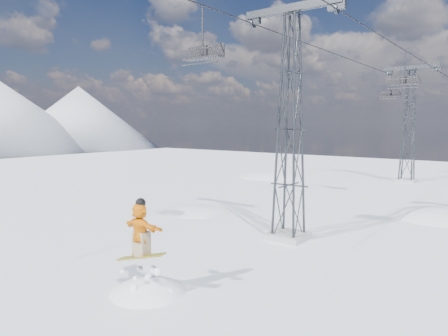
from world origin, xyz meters
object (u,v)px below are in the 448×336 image
at_px(snowboarder_jump, 149,336).
at_px(lift_tower_near, 290,130).
at_px(lift_chair_near, 204,53).
at_px(lift_tower_far, 409,127).

bearing_deg(snowboarder_jump, lift_tower_near, 84.69).
height_order(snowboarder_jump, lift_chair_near, lift_chair_near).
xyz_separation_m(snowboarder_jump, lift_chair_near, (-1.39, 4.73, 10.44)).
relative_size(snowboarder_jump, lift_chair_near, 2.90).
xyz_separation_m(lift_tower_near, snowboarder_jump, (-0.81, -8.67, -7.07)).
bearing_deg(lift_tower_far, lift_chair_near, -94.35).
xyz_separation_m(lift_tower_far, lift_chair_near, (-2.20, -28.94, 3.37)).
distance_m(lift_tower_near, lift_tower_far, 25.00).
relative_size(lift_tower_near, lift_chair_near, 4.54).
distance_m(snowboarder_jump, lift_chair_near, 11.55).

